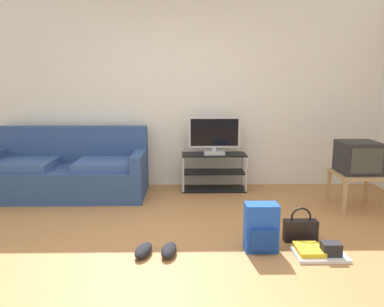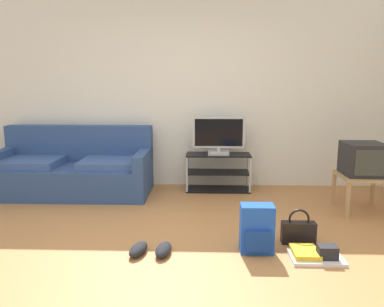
% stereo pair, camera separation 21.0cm
% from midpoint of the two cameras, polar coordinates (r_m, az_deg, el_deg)
% --- Properties ---
extents(ground_plane, '(9.00, 9.80, 0.02)m').
position_cam_midpoint_polar(ground_plane, '(3.44, -6.21, -15.33)').
color(ground_plane, '#B27542').
extents(wall_back, '(9.00, 0.10, 2.70)m').
position_cam_midpoint_polar(wall_back, '(5.54, -4.20, 9.08)').
color(wall_back, silver).
rests_on(wall_back, ground_plane).
extents(couch, '(2.06, 0.90, 0.89)m').
position_cam_midpoint_polar(couch, '(5.39, -19.06, -2.57)').
color(couch, navy).
rests_on(couch, ground_plane).
extents(tv_stand, '(0.89, 0.37, 0.52)m').
position_cam_midpoint_polar(tv_stand, '(5.35, 2.16, -2.76)').
color(tv_stand, black).
rests_on(tv_stand, ground_plane).
extents(flat_tv, '(0.71, 0.22, 0.52)m').
position_cam_midpoint_polar(flat_tv, '(5.23, 2.21, 2.67)').
color(flat_tv, '#B2B2B7').
rests_on(flat_tv, tv_stand).
extents(side_table, '(0.54, 0.54, 0.43)m').
position_cam_midpoint_polar(side_table, '(4.90, 22.33, -3.45)').
color(side_table, tan).
rests_on(side_table, ground_plane).
extents(crt_tv, '(0.44, 0.45, 0.37)m').
position_cam_midpoint_polar(crt_tv, '(4.86, 22.47, -0.52)').
color(crt_tv, '#232326').
rests_on(crt_tv, side_table).
extents(backpack, '(0.29, 0.25, 0.43)m').
position_cam_midpoint_polar(backpack, '(3.50, 8.58, -10.92)').
color(backpack, blue).
rests_on(backpack, ground_plane).
extents(handbag, '(0.31, 0.11, 0.33)m').
position_cam_midpoint_polar(handbag, '(3.80, 14.37, -10.93)').
color(handbag, black).
rests_on(handbag, ground_plane).
extents(sneakers_pair, '(0.40, 0.31, 0.09)m').
position_cam_midpoint_polar(sneakers_pair, '(3.46, -7.17, -14.17)').
color(sneakers_pair, black).
rests_on(sneakers_pair, ground_plane).
extents(floor_tray, '(0.44, 0.33, 0.14)m').
position_cam_midpoint_polar(floor_tray, '(3.56, 16.88, -13.88)').
color(floor_tray, silver).
rests_on(floor_tray, ground_plane).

